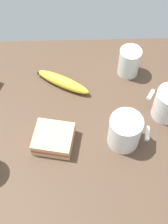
{
  "coord_description": "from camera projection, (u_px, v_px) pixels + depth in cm",
  "views": [
    {
      "loc": [
        1.5,
        48.23,
        79.01
      ],
      "look_at": [
        0.0,
        0.0,
        5.0
      ],
      "focal_mm": 49.91,
      "sensor_mm": 36.0,
      "label": 1
    }
  ],
  "objects": [
    {
      "name": "glass_of_milk",
      "position": [
        129.0,
        63.0,
        0.97
      ],
      "size": [
        6.67,
        6.67,
        9.42
      ],
      "color": "silver",
      "rests_on": "tabletop"
    },
    {
      "name": "banana",
      "position": [
        63.0,
        82.0,
        0.96
      ],
      "size": [
        17.39,
        11.95,
        3.54
      ],
      "color": "yellow",
      "rests_on": "tabletop"
    },
    {
      "name": "tabletop",
      "position": [
        84.0,
        119.0,
        0.92
      ],
      "size": [
        90.0,
        64.0,
        2.0
      ],
      "primitive_type": "cube",
      "color": "#4C3828",
      "rests_on": "ground"
    },
    {
      "name": "coffee_mug_spare",
      "position": [
        125.0,
        131.0,
        0.82
      ],
      "size": [
        11.08,
        8.67,
        10.3
      ],
      "color": "white",
      "rests_on": "tabletop"
    },
    {
      "name": "sandwich_main",
      "position": [
        54.0,
        139.0,
        0.85
      ],
      "size": [
        12.01,
        11.19,
        4.4
      ],
      "color": "#DBB77A",
      "rests_on": "tabletop"
    },
    {
      "name": "coffee_mug_black",
      "position": [
        168.0,
        104.0,
        0.87
      ],
      "size": [
        10.18,
        8.88,
        9.94
      ],
      "color": "white",
      "rests_on": "tabletop"
    }
  ]
}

